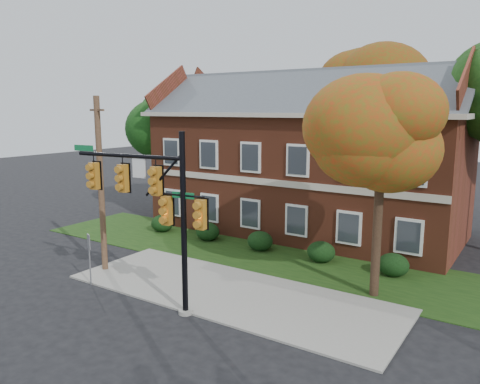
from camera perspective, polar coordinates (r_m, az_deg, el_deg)
The scene contains 15 objects.
ground at distance 18.85m, azimuth -3.01°, elevation -13.18°, with size 120.00×120.00×0.00m, color black.
sidewalk at distance 19.59m, azimuth -1.23°, elevation -12.12°, with size 14.00×5.00×0.08m, color gray.
grass_strip at distance 23.62m, azimuth 5.76°, elevation -8.27°, with size 30.00×6.00×0.04m, color #193811.
apartment_building at distance 28.75m, azimuth 7.96°, elevation 5.10°, with size 18.80×8.80×9.74m.
hedge_far_left at distance 29.09m, azimuth -9.47°, elevation -3.80°, with size 1.40×1.26×1.05m, color black.
hedge_left at distance 26.89m, azimuth -3.97°, elevation -4.83°, with size 1.40×1.26×1.05m, color black.
hedge_center at distance 24.98m, azimuth 2.45°, elevation -5.98°, with size 1.40×1.26×1.05m, color black.
hedge_right at distance 23.45m, azimuth 9.86°, elevation -7.21°, with size 1.40×1.26×1.05m, color black.
hedge_far_right at distance 22.37m, azimuth 18.18°, elevation -8.44°, with size 1.40×1.26×1.05m, color black.
tree_near_right at distance 18.49m, azimuth 17.53°, elevation 7.23°, with size 4.50×4.25×8.58m.
tree_left_rear at distance 33.16m, azimuth -8.37°, elevation 8.68°, with size 5.40×5.10×8.88m.
tree_far_rear at distance 35.46m, azimuth 15.74°, elevation 12.00°, with size 6.84×6.46×11.52m.
traffic_signal at distance 17.32m, azimuth -10.24°, elevation -1.03°, with size 5.97×0.92×6.69m.
utility_pole at distance 22.07m, azimuth -16.60°, elevation 0.87°, with size 1.23×0.38×8.02m.
sign_post at distance 20.95m, azimuth -17.91°, elevation -6.84°, with size 0.31×0.16×2.23m.
Camera 1 is at (10.34, -13.89, 7.45)m, focal length 35.00 mm.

